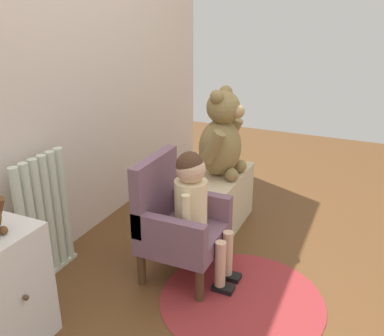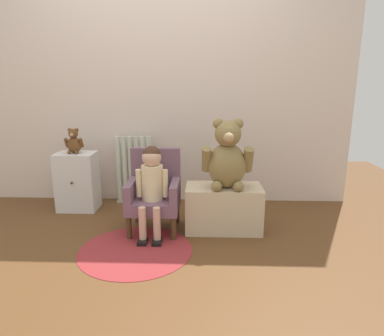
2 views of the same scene
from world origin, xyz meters
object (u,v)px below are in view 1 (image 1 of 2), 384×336
(low_bench, at_px, (215,201))
(floor_rug, at_px, (242,299))
(small_dresser, at_px, (0,294))
(child_armchair, at_px, (176,221))
(child_figure, at_px, (195,199))
(radiator, at_px, (45,218))
(large_teddy_bear, at_px, (222,138))

(low_bench, bearing_deg, floor_rug, -148.51)
(small_dresser, bearing_deg, floor_rug, -49.42)
(small_dresser, bearing_deg, child_armchair, -27.85)
(child_armchair, relative_size, child_figure, 0.92)
(small_dresser, relative_size, floor_rug, 0.67)
(low_bench, relative_size, floor_rug, 0.74)
(radiator, relative_size, small_dresser, 1.23)
(child_armchair, height_order, large_teddy_bear, large_teddy_bear)
(small_dresser, relative_size, low_bench, 0.89)
(small_dresser, height_order, floor_rug, small_dresser)
(child_armchair, distance_m, large_teddy_bear, 0.66)
(radiator, height_order, child_armchair, radiator)
(radiator, height_order, child_figure, child_figure)
(child_figure, bearing_deg, low_bench, 10.48)
(small_dresser, xyz_separation_m, large_teddy_bear, (1.39, -0.45, 0.34))
(small_dresser, height_order, large_teddy_bear, large_teddy_bear)
(large_teddy_bear, bearing_deg, small_dresser, 162.04)
(small_dresser, height_order, child_armchair, child_armchair)
(child_armchair, xyz_separation_m, low_bench, (0.57, -0.00, -0.13))
(small_dresser, distance_m, low_bench, 1.44)
(radiator, distance_m, large_teddy_bear, 1.14)
(radiator, xyz_separation_m, floor_rug, (0.21, -1.04, -0.34))
(large_teddy_bear, bearing_deg, radiator, 143.42)
(radiator, bearing_deg, floor_rug, -78.74)
(low_bench, distance_m, large_teddy_bear, 0.43)
(child_figure, bearing_deg, floor_rug, -106.35)
(child_armchair, bearing_deg, radiator, 115.06)
(child_figure, distance_m, floor_rug, 0.56)
(low_bench, relative_size, large_teddy_bear, 1.11)
(child_armchair, xyz_separation_m, floor_rug, (-0.09, -0.41, -0.32))
(small_dresser, bearing_deg, low_bench, -17.28)
(child_armchair, distance_m, child_figure, 0.18)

